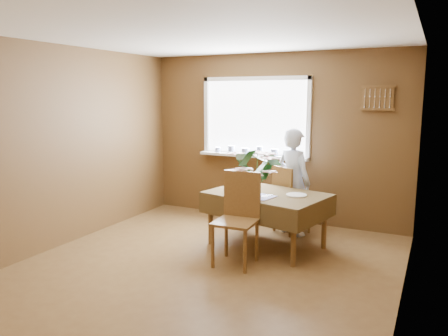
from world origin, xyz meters
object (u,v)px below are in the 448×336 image
at_px(dining_table, 267,199).
at_px(chair_far, 288,197).
at_px(seated_woman, 293,182).
at_px(chair_near, 238,214).
at_px(flower_bouquet, 256,168).

height_order(dining_table, chair_far, chair_far).
bearing_deg(seated_woman, dining_table, 100.10).
bearing_deg(seated_woman, chair_near, 101.74).
distance_m(dining_table, flower_bouquet, 0.47).
bearing_deg(chair_near, chair_far, 79.78).
bearing_deg(dining_table, flower_bouquet, -95.85).
xyz_separation_m(dining_table, seated_woman, (0.14, 0.63, 0.12)).
relative_size(dining_table, seated_woman, 1.09).
relative_size(dining_table, flower_bouquet, 2.60).
distance_m(chair_far, seated_woman, 0.23).
height_order(chair_near, seated_woman, seated_woman).
bearing_deg(seated_woman, chair_far, 19.73).
height_order(chair_far, seated_woman, seated_woman).
xyz_separation_m(chair_far, seated_woman, (0.08, -0.00, 0.22)).
height_order(dining_table, chair_near, chair_near).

